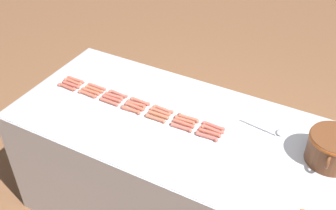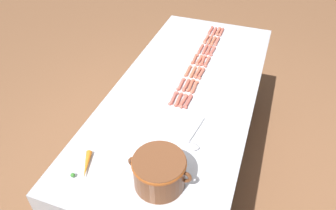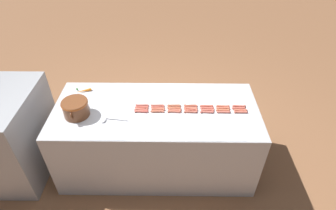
% 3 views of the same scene
% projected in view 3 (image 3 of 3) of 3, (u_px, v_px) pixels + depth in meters
% --- Properties ---
extents(ground_plane, '(20.00, 20.00, 0.00)m').
position_uv_depth(ground_plane, '(158.00, 162.00, 3.33)').
color(ground_plane, brown).
extents(griddle_counter, '(0.92, 2.10, 0.84)m').
position_uv_depth(griddle_counter, '(157.00, 138.00, 3.06)').
color(griddle_counter, '#ADAFB5').
rests_on(griddle_counter, ground_plane).
extents(back_cabinet, '(0.95, 0.85, 1.02)m').
position_uv_depth(back_cabinet, '(2.00, 135.00, 2.98)').
color(back_cabinet, '#939599').
rests_on(back_cabinet, ground_plane).
extents(hot_dog_0, '(0.02, 0.14, 0.02)m').
position_uv_depth(hot_dog_0, '(241.00, 112.00, 2.74)').
color(hot_dog_0, '#C45E4C').
rests_on(hot_dog_0, griddle_counter).
extents(hot_dog_1, '(0.02, 0.14, 0.02)m').
position_uv_depth(hot_dog_1, '(224.00, 112.00, 2.74)').
color(hot_dog_1, '#C56251').
rests_on(hot_dog_1, griddle_counter).
extents(hot_dog_2, '(0.03, 0.14, 0.02)m').
position_uv_depth(hot_dog_2, '(207.00, 112.00, 2.74)').
color(hot_dog_2, '#C05E51').
rests_on(hot_dog_2, griddle_counter).
extents(hot_dog_3, '(0.03, 0.14, 0.02)m').
position_uv_depth(hot_dog_3, '(191.00, 112.00, 2.74)').
color(hot_dog_3, '#C15F4C').
rests_on(hot_dog_3, griddle_counter).
extents(hot_dog_4, '(0.03, 0.14, 0.02)m').
position_uv_depth(hot_dog_4, '(174.00, 111.00, 2.74)').
color(hot_dog_4, '#C3624D').
rests_on(hot_dog_4, griddle_counter).
extents(hot_dog_5, '(0.03, 0.14, 0.02)m').
position_uv_depth(hot_dog_5, '(157.00, 111.00, 2.75)').
color(hot_dog_5, '#C1644C').
rests_on(hot_dog_5, griddle_counter).
extents(hot_dog_6, '(0.03, 0.14, 0.02)m').
position_uv_depth(hot_dog_6, '(141.00, 111.00, 2.75)').
color(hot_dog_6, '#C9594C').
rests_on(hot_dog_6, griddle_counter).
extents(hot_dog_7, '(0.03, 0.14, 0.02)m').
position_uv_depth(hot_dog_7, '(240.00, 110.00, 2.76)').
color(hot_dog_7, '#C5654C').
rests_on(hot_dog_7, griddle_counter).
extents(hot_dog_8, '(0.03, 0.14, 0.02)m').
position_uv_depth(hot_dog_8, '(223.00, 110.00, 2.76)').
color(hot_dog_8, '#C76747').
rests_on(hot_dog_8, griddle_counter).
extents(hot_dog_9, '(0.03, 0.14, 0.02)m').
position_uv_depth(hot_dog_9, '(207.00, 110.00, 2.76)').
color(hot_dog_9, '#C3604E').
rests_on(hot_dog_9, griddle_counter).
extents(hot_dog_10, '(0.03, 0.14, 0.02)m').
position_uv_depth(hot_dog_10, '(191.00, 110.00, 2.77)').
color(hot_dog_10, '#CA5F4A').
rests_on(hot_dog_10, griddle_counter).
extents(hot_dog_11, '(0.03, 0.14, 0.02)m').
position_uv_depth(hot_dog_11, '(175.00, 110.00, 2.77)').
color(hot_dog_11, '#C2644C').
rests_on(hot_dog_11, griddle_counter).
extents(hot_dog_12, '(0.03, 0.14, 0.02)m').
position_uv_depth(hot_dog_12, '(158.00, 109.00, 2.77)').
color(hot_dog_12, '#C46148').
rests_on(hot_dog_12, griddle_counter).
extents(hot_dog_13, '(0.03, 0.14, 0.02)m').
position_uv_depth(hot_dog_13, '(141.00, 109.00, 2.77)').
color(hot_dog_13, '#C66150').
rests_on(hot_dog_13, griddle_counter).
extents(hot_dog_14, '(0.02, 0.14, 0.02)m').
position_uv_depth(hot_dog_14, '(239.00, 108.00, 2.79)').
color(hot_dog_14, '#C75C4B').
rests_on(hot_dog_14, griddle_counter).
extents(hot_dog_15, '(0.03, 0.14, 0.02)m').
position_uv_depth(hot_dog_15, '(223.00, 108.00, 2.79)').
color(hot_dog_15, '#C66248').
rests_on(hot_dog_15, griddle_counter).
extents(hot_dog_16, '(0.02, 0.14, 0.02)m').
position_uv_depth(hot_dog_16, '(207.00, 108.00, 2.79)').
color(hot_dog_16, '#C95A4A').
rests_on(hot_dog_16, griddle_counter).
extents(hot_dog_17, '(0.03, 0.14, 0.02)m').
position_uv_depth(hot_dog_17, '(190.00, 108.00, 2.79)').
color(hot_dog_17, '#CB614B').
rests_on(hot_dog_17, griddle_counter).
extents(hot_dog_18, '(0.02, 0.14, 0.02)m').
position_uv_depth(hot_dog_18, '(174.00, 108.00, 2.79)').
color(hot_dog_18, '#C66848').
rests_on(hot_dog_18, griddle_counter).
extents(hot_dog_19, '(0.02, 0.14, 0.02)m').
position_uv_depth(hot_dog_19, '(158.00, 107.00, 2.79)').
color(hot_dog_19, '#C35C49').
rests_on(hot_dog_19, griddle_counter).
extents(hot_dog_20, '(0.03, 0.14, 0.02)m').
position_uv_depth(hot_dog_20, '(142.00, 107.00, 2.79)').
color(hot_dog_20, '#C65A48').
rests_on(hot_dog_20, griddle_counter).
extents(hot_dog_21, '(0.03, 0.14, 0.02)m').
position_uv_depth(hot_dog_21, '(239.00, 106.00, 2.81)').
color(hot_dog_21, '#BF5949').
rests_on(hot_dog_21, griddle_counter).
extents(hot_dog_22, '(0.03, 0.14, 0.02)m').
position_uv_depth(hot_dog_22, '(223.00, 106.00, 2.81)').
color(hot_dog_22, '#C8624C').
rests_on(hot_dog_22, griddle_counter).
extents(hot_dog_23, '(0.02, 0.14, 0.02)m').
position_uv_depth(hot_dog_23, '(206.00, 106.00, 2.81)').
color(hot_dog_23, '#C25F4D').
rests_on(hot_dog_23, griddle_counter).
extents(hot_dog_24, '(0.03, 0.14, 0.02)m').
position_uv_depth(hot_dog_24, '(191.00, 106.00, 2.82)').
color(hot_dog_24, '#C35F47').
rests_on(hot_dog_24, griddle_counter).
extents(hot_dog_25, '(0.03, 0.14, 0.02)m').
position_uv_depth(hot_dog_25, '(174.00, 105.00, 2.82)').
color(hot_dog_25, '#BF664A').
rests_on(hot_dog_25, griddle_counter).
extents(hot_dog_26, '(0.03, 0.14, 0.02)m').
position_uv_depth(hot_dog_26, '(158.00, 105.00, 2.82)').
color(hot_dog_26, '#C5604F').
rests_on(hot_dog_26, griddle_counter).
extents(hot_dog_27, '(0.03, 0.14, 0.02)m').
position_uv_depth(hot_dog_27, '(142.00, 105.00, 2.82)').
color(hot_dog_27, '#C15D51').
rests_on(hot_dog_27, griddle_counter).
extents(bean_pot, '(0.32, 0.26, 0.17)m').
position_uv_depth(bean_pot, '(76.00, 107.00, 2.66)').
color(bean_pot, brown).
rests_on(bean_pot, griddle_counter).
extents(serving_spoon, '(0.08, 0.27, 0.02)m').
position_uv_depth(serving_spoon, '(108.00, 120.00, 2.65)').
color(serving_spoon, '#B7B7BC').
rests_on(serving_spoon, griddle_counter).
extents(carrot, '(0.09, 0.18, 0.03)m').
position_uv_depth(carrot, '(83.00, 91.00, 3.01)').
color(carrot, orange).
rests_on(carrot, griddle_counter).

